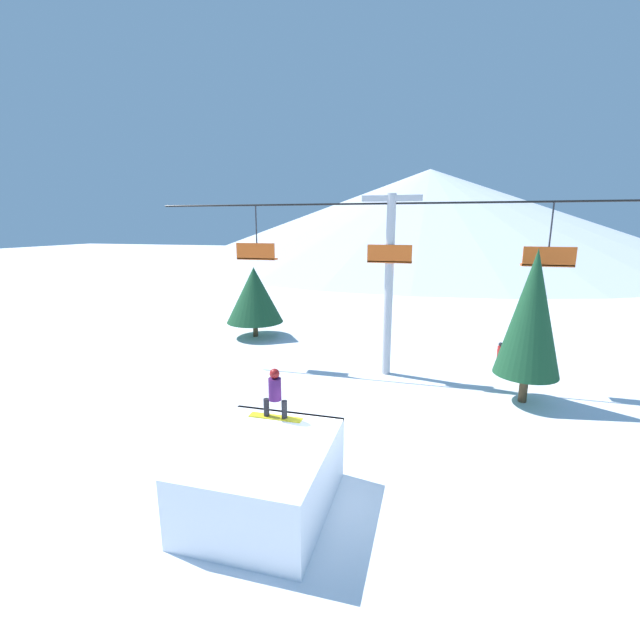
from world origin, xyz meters
name	(u,v)px	position (x,y,z in m)	size (l,w,h in m)	color
ground_plane	(332,492)	(0.00, 0.00, 0.00)	(220.00, 220.00, 0.00)	white
mountain_ridge	(428,215)	(0.00, 73.92, 7.99)	(88.17, 88.17, 15.99)	silver
snow_ramp	(264,477)	(-1.36, -0.96, 0.79)	(2.91, 3.59, 1.58)	white
snowboarder	(275,393)	(-1.58, 0.38, 2.25)	(1.38, 0.32, 1.31)	yellow
chairlift	(389,265)	(0.24, 8.84, 4.70)	(20.79, 0.44, 7.57)	#B2B2B7
pine_tree_near	(532,314)	(5.44, 7.15, 3.30)	(2.23, 2.23, 5.57)	#4C3823
pine_tree_far	(254,295)	(-7.79, 13.20, 2.44)	(3.21, 3.21, 4.01)	#4C3823
distant_skier	(500,354)	(5.07, 10.85, 0.67)	(0.24, 0.24, 1.23)	black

